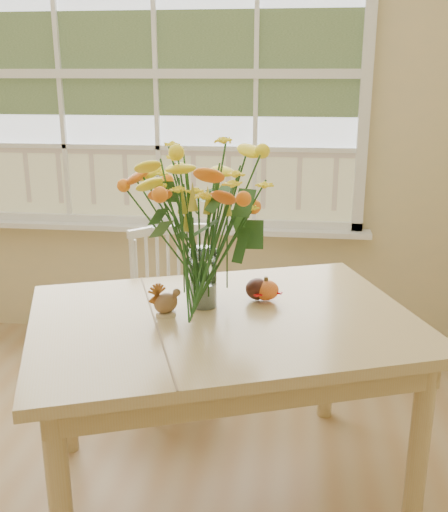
# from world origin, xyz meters

# --- Properties ---
(wall_back) EXTENTS (4.00, 0.02, 2.70)m
(wall_back) POSITION_xyz_m (0.00, 2.25, 1.35)
(wall_back) COLOR beige
(wall_back) RESTS_ON floor
(window) EXTENTS (2.42, 0.12, 1.74)m
(window) POSITION_xyz_m (0.00, 2.21, 1.53)
(window) COLOR silver
(window) RESTS_ON wall_back
(dining_table) EXTENTS (1.60, 1.38, 0.72)m
(dining_table) POSITION_xyz_m (0.55, 0.84, 0.63)
(dining_table) COLOR tan
(dining_table) RESTS_ON floor
(windsor_chair) EXTENTS (0.51, 0.51, 0.84)m
(windsor_chair) POSITION_xyz_m (0.22, 1.51, 0.47)
(windsor_chair) COLOR white
(windsor_chair) RESTS_ON floor
(flower_vase) EXTENTS (0.46, 0.46, 0.55)m
(flower_vase) POSITION_xyz_m (0.46, 0.93, 1.06)
(flower_vase) COLOR white
(flower_vase) RESTS_ON dining_table
(pumpkin) EXTENTS (0.10, 0.10, 0.08)m
(pumpkin) POSITION_xyz_m (0.69, 1.01, 0.76)
(pumpkin) COLOR #CA5117
(pumpkin) RESTS_ON dining_table
(turkey_figurine) EXTENTS (0.11, 0.11, 0.11)m
(turkey_figurine) POSITION_xyz_m (0.34, 0.83, 0.77)
(turkey_figurine) COLOR #CCB78C
(turkey_figurine) RESTS_ON dining_table
(dark_gourd) EXTENTS (0.12, 0.09, 0.08)m
(dark_gourd) POSITION_xyz_m (0.65, 1.02, 0.76)
(dark_gourd) COLOR #38160F
(dark_gourd) RESTS_ON dining_table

